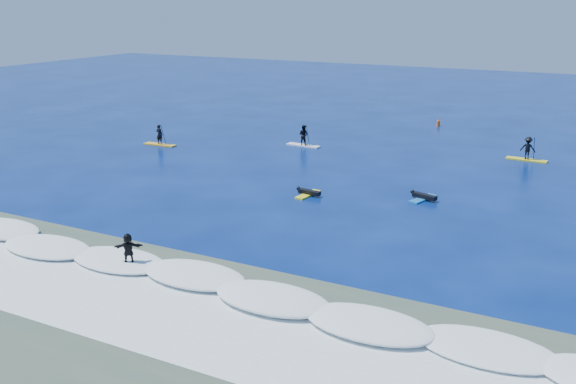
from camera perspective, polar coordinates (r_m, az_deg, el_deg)
The scene contains 11 objects.
ground at distance 35.63m, azimuth -0.46°, elevation -1.62°, with size 160.00×160.00×0.00m, color #04164E.
shallow_water at distance 25.10m, azimuth -15.91°, elevation -10.54°, with size 90.00×13.00×0.01m, color #3A4F41.
breaking_wave at distance 27.80m, azimuth -10.26°, elevation -7.38°, with size 40.00×6.00×0.30m, color white.
whitewater at distance 25.74m, azimuth -14.38°, elevation -9.71°, with size 34.00×5.00×0.02m, color silver.
sup_paddler_left at distance 52.42m, azimuth -11.34°, elevation 4.74°, with size 2.76×0.77×1.93m.
sup_paddler_center at distance 51.10m, azimuth 1.38°, elevation 4.91°, with size 2.83×0.87×1.96m.
sup_paddler_right at distance 49.58m, azimuth 20.53°, elevation 3.53°, with size 2.89×0.87×2.01m.
prone_paddler_near at distance 38.27m, azimuth 1.81°, elevation -0.09°, with size 1.63×2.09×0.43m.
prone_paddler_far at distance 38.27m, azimuth 11.93°, elevation -0.44°, with size 1.70×2.23×0.45m.
wave_surfer at distance 28.69m, azimuth -14.00°, elevation -5.06°, with size 1.95×1.61×1.45m.
marker_buoy at distance 60.78m, azimuth 13.22°, elevation 6.00°, with size 0.31×0.31×0.75m.
Camera 1 is at (15.89, -29.83, 11.26)m, focal length 40.00 mm.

